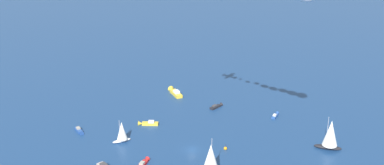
# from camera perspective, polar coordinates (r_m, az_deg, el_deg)

# --- Properties ---
(ground_plane) EXTENTS (2000.00, 2000.00, 0.00)m
(ground_plane) POSITION_cam_1_polar(r_m,az_deg,el_deg) (160.01, 0.00, -7.69)
(ground_plane) COLOR navy
(sailboat_near_centre) EXTENTS (6.99, 8.52, 11.17)m
(sailboat_near_centre) POSITION_cam_1_polar(r_m,az_deg,el_deg) (164.01, 15.51, -5.76)
(sailboat_near_centre) COLOR black
(sailboat_near_centre) RESTS_ON ground_plane
(motorboat_far_stbd) EXTENTS (6.02, 2.12, 1.71)m
(motorboat_far_stbd) POSITION_cam_1_polar(r_m,az_deg,el_deg) (189.17, 2.84, -2.72)
(motorboat_far_stbd) COLOR black
(motorboat_far_stbd) RESTS_ON ground_plane
(sailboat_inshore) EXTENTS (6.39, 4.07, 7.94)m
(sailboat_inshore) POSITION_cam_1_polar(r_m,az_deg,el_deg) (164.71, -8.01, -5.58)
(sailboat_inshore) COLOR white
(sailboat_inshore) RESTS_ON ground_plane
(motorboat_offshore) EXTENTS (2.32, 5.77, 1.63)m
(motorboat_offshore) POSITION_cam_1_polar(r_m,az_deg,el_deg) (174.96, -12.72, -5.40)
(motorboat_offshore) COLOR #23478C
(motorboat_offshore) RESTS_ON ground_plane
(motorboat_trailing) EXTENTS (4.99, 9.85, 2.77)m
(motorboat_trailing) POSITION_cam_1_polar(r_m,az_deg,el_deg) (200.96, -1.98, -1.11)
(motorboat_trailing) COLOR gold
(motorboat_trailing) RESTS_ON ground_plane
(motorboat_outer_ring_a) EXTENTS (6.02, 4.42, 1.76)m
(motorboat_outer_ring_a) POSITION_cam_1_polar(r_m,az_deg,el_deg) (152.81, -5.53, -9.12)
(motorboat_outer_ring_a) COLOR #B21E1E
(motorboat_outer_ring_a) RESTS_ON ground_plane
(motorboat_outer_ring_c) EXTENTS (5.16, 3.22, 1.47)m
(motorboat_outer_ring_c) POSITION_cam_1_polar(r_m,az_deg,el_deg) (184.44, 9.50, -3.70)
(motorboat_outer_ring_c) COLOR #23478C
(motorboat_outer_ring_c) RESTS_ON ground_plane
(motorboat_outer_ring_e) EXTENTS (6.38, 6.06, 2.03)m
(motorboat_outer_ring_e) POSITION_cam_1_polar(r_m,az_deg,el_deg) (176.25, -5.12, -4.67)
(motorboat_outer_ring_e) COLOR gold
(motorboat_outer_ring_e) RESTS_ON ground_plane
(sailboat_outer_ring_f) EXTENTS (8.86, 7.45, 11.72)m
(sailboat_outer_ring_f) POSITION_cam_1_polar(r_m,az_deg,el_deg) (144.04, 2.16, -8.83)
(sailboat_outer_ring_f) COLOR gold
(sailboat_outer_ring_f) RESTS_ON ground_plane
(marker_buoy) EXTENTS (1.10, 1.10, 2.10)m
(marker_buoy) POSITION_cam_1_polar(r_m,az_deg,el_deg) (160.38, 3.83, -7.51)
(marker_buoy) COLOR orange
(marker_buoy) RESTS_ON ground_plane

